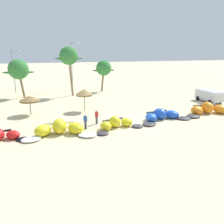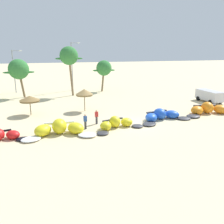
{
  "view_description": "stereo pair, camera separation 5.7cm",
  "coord_description": "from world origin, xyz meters",
  "px_view_note": "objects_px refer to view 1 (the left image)",
  "views": [
    {
      "loc": [
        -9.48,
        -23.07,
        8.1
      ],
      "look_at": [
        -1.91,
        2.0,
        1.0
      ],
      "focal_mm": 37.01,
      "sensor_mm": 36.0,
      "label": 1
    },
    {
      "loc": [
        -9.42,
        -23.09,
        8.1
      ],
      "look_at": [
        -1.91,
        2.0,
        1.0
      ],
      "focal_mm": 37.01,
      "sensor_mm": 36.0,
      "label": 2
    }
  ],
  "objects_px": {
    "kite_center": "(162,116)",
    "beach_umbrella_middle": "(84,92)",
    "beach_umbrella_near_van": "(29,99)",
    "palm_center_left": "(104,68)",
    "lamppost_west": "(14,69)",
    "kite_left_of_center": "(116,124)",
    "palm_left_of_gap": "(69,56)",
    "palm_left": "(18,70)",
    "kite_left": "(60,129)",
    "person_by_umbrellas": "(97,117)",
    "person_near_kites": "(85,122)",
    "lamppost_west_center": "(72,64)",
    "kite_right_of_center": "(209,110)",
    "parked_van": "(209,95)"
  },
  "relations": [
    {
      "from": "kite_center",
      "to": "beach_umbrella_middle",
      "type": "relative_size",
      "value": 2.32
    },
    {
      "from": "kite_left_of_center",
      "to": "lamppost_west_center",
      "type": "distance_m",
      "value": 25.63
    },
    {
      "from": "parked_van",
      "to": "palm_left",
      "type": "bearing_deg",
      "value": 157.17
    },
    {
      "from": "person_near_kites",
      "to": "kite_right_of_center",
      "type": "bearing_deg",
      "value": 4.53
    },
    {
      "from": "kite_left",
      "to": "kite_left_of_center",
      "type": "distance_m",
      "value": 5.95
    },
    {
      "from": "person_by_umbrellas",
      "to": "palm_left_of_gap",
      "type": "height_order",
      "value": "palm_left_of_gap"
    },
    {
      "from": "person_by_umbrellas",
      "to": "lamppost_west_center",
      "type": "distance_m",
      "value": 23.59
    },
    {
      "from": "beach_umbrella_near_van",
      "to": "palm_left",
      "type": "bearing_deg",
      "value": 99.42
    },
    {
      "from": "beach_umbrella_near_van",
      "to": "palm_center_left",
      "type": "height_order",
      "value": "palm_center_left"
    },
    {
      "from": "kite_left_of_center",
      "to": "person_by_umbrellas",
      "type": "xyz_separation_m",
      "value": [
        -1.7,
        1.99,
        0.35
      ]
    },
    {
      "from": "person_near_kites",
      "to": "lamppost_west_center",
      "type": "xyz_separation_m",
      "value": [
        2.02,
        24.51,
        4.49
      ]
    },
    {
      "from": "palm_left_of_gap",
      "to": "parked_van",
      "type": "bearing_deg",
      "value": -29.38
    },
    {
      "from": "beach_umbrella_near_van",
      "to": "person_near_kites",
      "type": "bearing_deg",
      "value": -52.47
    },
    {
      "from": "kite_center",
      "to": "palm_left_of_gap",
      "type": "xyz_separation_m",
      "value": [
        -8.58,
        18.21,
        6.47
      ]
    },
    {
      "from": "kite_left",
      "to": "person_by_umbrellas",
      "type": "relative_size",
      "value": 4.55
    },
    {
      "from": "person_near_kites",
      "to": "palm_left",
      "type": "height_order",
      "value": "palm_left"
    },
    {
      "from": "person_near_kites",
      "to": "palm_left_of_gap",
      "type": "bearing_deg",
      "value": 87.79
    },
    {
      "from": "palm_left_of_gap",
      "to": "kite_right_of_center",
      "type": "bearing_deg",
      "value": -48.31
    },
    {
      "from": "person_by_umbrellas",
      "to": "palm_center_left",
      "type": "distance_m",
      "value": 21.59
    },
    {
      "from": "person_by_umbrellas",
      "to": "lamppost_west",
      "type": "distance_m",
      "value": 26.16
    },
    {
      "from": "kite_left_of_center",
      "to": "kite_right_of_center",
      "type": "xyz_separation_m",
      "value": [
        13.23,
        1.93,
        0.1
      ]
    },
    {
      "from": "parked_van",
      "to": "palm_center_left",
      "type": "xyz_separation_m",
      "value": [
        -13.53,
        14.32,
        3.44
      ]
    },
    {
      "from": "beach_umbrella_near_van",
      "to": "person_near_kites",
      "type": "distance_m",
      "value": 9.49
    },
    {
      "from": "kite_left_of_center",
      "to": "palm_center_left",
      "type": "xyz_separation_m",
      "value": [
        4.54,
        22.32,
        4.06
      ]
    },
    {
      "from": "kite_left_of_center",
      "to": "beach_umbrella_near_van",
      "type": "distance_m",
      "value": 12.16
    },
    {
      "from": "kite_left_of_center",
      "to": "beach_umbrella_near_van",
      "type": "height_order",
      "value": "beach_umbrella_near_van"
    },
    {
      "from": "person_by_umbrellas",
      "to": "palm_left",
      "type": "xyz_separation_m",
      "value": [
        -9.25,
        18.23,
        4.01
      ]
    },
    {
      "from": "kite_right_of_center",
      "to": "kite_center",
      "type": "bearing_deg",
      "value": -175.4
    },
    {
      "from": "kite_left",
      "to": "palm_left_of_gap",
      "type": "distance_m",
      "value": 21.1
    },
    {
      "from": "palm_left_of_gap",
      "to": "person_near_kites",
      "type": "bearing_deg",
      "value": -92.21
    },
    {
      "from": "palm_center_left",
      "to": "person_near_kites",
      "type": "bearing_deg",
      "value": -109.67
    },
    {
      "from": "beach_umbrella_near_van",
      "to": "lamppost_west",
      "type": "distance_m",
      "value": 18.06
    },
    {
      "from": "kite_left_of_center",
      "to": "palm_left_of_gap",
      "type": "height_order",
      "value": "palm_left_of_gap"
    },
    {
      "from": "palm_center_left",
      "to": "beach_umbrella_near_van",
      "type": "bearing_deg",
      "value": -133.42
    },
    {
      "from": "lamppost_west_center",
      "to": "person_by_umbrellas",
      "type": "bearing_deg",
      "value": -91.25
    },
    {
      "from": "kite_left",
      "to": "parked_van",
      "type": "distance_m",
      "value": 25.39
    },
    {
      "from": "parked_van",
      "to": "palm_left",
      "type": "xyz_separation_m",
      "value": [
        -29.02,
        12.21,
        3.74
      ]
    },
    {
      "from": "kite_left_of_center",
      "to": "palm_left_of_gap",
      "type": "xyz_separation_m",
      "value": [
        -2.48,
        19.57,
        6.49
      ]
    },
    {
      "from": "person_near_kites",
      "to": "person_by_umbrellas",
      "type": "distance_m",
      "value": 2.03
    },
    {
      "from": "kite_left",
      "to": "kite_center",
      "type": "relative_size",
      "value": 1.05
    },
    {
      "from": "kite_center",
      "to": "person_by_umbrellas",
      "type": "height_order",
      "value": "person_by_umbrellas"
    },
    {
      "from": "person_near_kites",
      "to": "lamppost_west_center",
      "type": "bearing_deg",
      "value": 85.29
    },
    {
      "from": "beach_umbrella_near_van",
      "to": "lamppost_west",
      "type": "height_order",
      "value": "lamppost_west"
    },
    {
      "from": "kite_left",
      "to": "lamppost_west_center",
      "type": "distance_m",
      "value": 26.25
    },
    {
      "from": "kite_left_of_center",
      "to": "palm_left",
      "type": "height_order",
      "value": "palm_left"
    },
    {
      "from": "palm_left_of_gap",
      "to": "lamppost_west",
      "type": "xyz_separation_m",
      "value": [
        -9.65,
        6.11,
        -2.4
      ]
    },
    {
      "from": "beach_umbrella_near_van",
      "to": "palm_center_left",
      "type": "xyz_separation_m",
      "value": [
        13.48,
        14.24,
        2.43
      ]
    },
    {
      "from": "beach_umbrella_middle",
      "to": "lamppost_west_center",
      "type": "distance_m",
      "value": 17.36
    },
    {
      "from": "lamppost_west",
      "to": "palm_left",
      "type": "bearing_deg",
      "value": -77.77
    },
    {
      "from": "kite_left_of_center",
      "to": "person_near_kites",
      "type": "distance_m",
      "value": 3.29
    }
  ]
}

